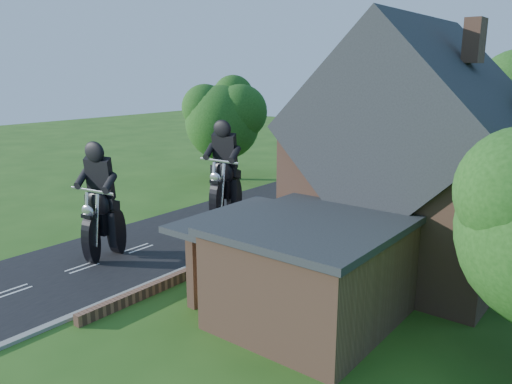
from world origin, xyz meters
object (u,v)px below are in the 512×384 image
Objects in this scene: annex at (308,269)px; motorcycle_lead at (105,241)px; garden_wall at (275,236)px; house at (411,165)px; motorcycle_follow at (226,204)px.

motorcycle_lead is at bearing -174.84° from annex.
garden_wall is 13.03× the size of motorcycle_lead.
house is 6.06× the size of motorcycle_lead.
garden_wall is 7.52m from house.
house reaches higher than motorcycle_follow.
garden_wall is at bearing -170.83° from house.
motorcycle_lead is 7.88m from motorcycle_follow.
garden_wall is at bearing 162.44° from motorcycle_follow.
house is at bearing 176.66° from motorcycle_follow.
house is 13.62m from motorcycle_lead.
house is 5.72× the size of motorcycle_follow.
motorcycle_follow is (-4.32, 1.17, 0.63)m from garden_wall.
motorcycle_follow is at bearing 144.83° from annex.
motorcycle_lead is 0.94× the size of motorcycle_follow.
motorcycle_follow reaches higher than garden_wall.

